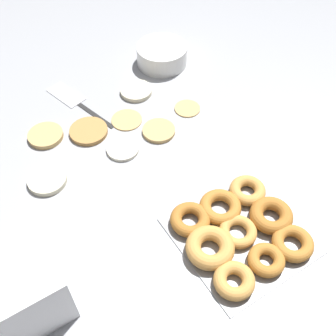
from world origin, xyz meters
TOP-DOWN VIEW (x-y plane):
  - ground_plane at (0.00, 0.00)m, footprint 3.00×3.00m
  - pancake_0 at (0.15, 0.23)m, footprint 0.10×0.10m
  - pancake_1 at (-0.23, 0.04)m, footprint 0.11×0.11m
  - pancake_2 at (0.12, 0.04)m, footprint 0.10×0.10m
  - pancake_3 at (-0.06, 0.15)m, footprint 0.11×0.11m
  - pancake_4 at (-0.17, 0.20)m, footprint 0.10×0.10m
  - pancake_5 at (0.25, 0.07)m, footprint 0.08×0.08m
  - pancake_6 at (-0.01, 0.03)m, footprint 0.09×0.09m
  - pancake_7 at (0.06, 0.13)m, footprint 0.09×0.09m
  - donut_tray at (0.10, -0.37)m, footprint 0.29×0.30m
  - batter_bowl at (0.31, 0.32)m, footprint 0.17×0.17m
  - container_stack at (-0.39, -0.28)m, footprint 0.14×0.12m
  - spatula at (-0.04, 0.31)m, footprint 0.11×0.29m

SIDE VIEW (x-z plane):
  - ground_plane at x=0.00m, z-range 0.00..0.00m
  - spatula at x=-0.04m, z-range 0.00..0.01m
  - pancake_5 at x=0.25m, z-range 0.00..0.01m
  - pancake_7 at x=0.06m, z-range 0.00..0.01m
  - pancake_6 at x=-0.01m, z-range 0.00..0.01m
  - pancake_2 at x=0.12m, z-range 0.00..0.01m
  - pancake_3 at x=-0.06m, z-range 0.00..0.01m
  - pancake_0 at x=0.15m, z-range 0.00..0.01m
  - pancake_4 at x=-0.17m, z-range 0.00..0.02m
  - pancake_1 at x=-0.23m, z-range 0.00..0.02m
  - donut_tray at x=0.10m, z-range 0.00..0.04m
  - batter_bowl at x=0.31m, z-range 0.00..0.07m
  - container_stack at x=-0.39m, z-range 0.00..0.16m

